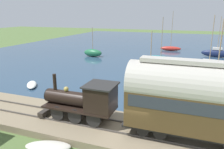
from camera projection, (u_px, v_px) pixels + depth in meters
ground_plane at (131, 139)px, 14.41m from camera, size 200.00×200.00×0.00m
harbor_water at (178, 47)px, 53.26m from camera, size 80.00×80.00×0.01m
rail_embankment at (132, 133)px, 14.58m from camera, size 4.93×56.00×0.63m
steam_locomotive at (86, 99)px, 15.18m from camera, size 2.07×5.72×3.17m
passenger_coach at (197, 98)px, 12.50m from camera, size 2.59×8.41×4.87m
sailboat_green at (93, 53)px, 41.69m from camera, size 1.69×3.78×5.55m
sailboat_teal at (161, 59)px, 36.84m from camera, size 3.02×5.15×7.43m
sailboat_navy at (217, 53)px, 41.11m from camera, size 1.50×5.59×7.43m
sailboat_gray at (209, 67)px, 30.74m from camera, size 2.70×6.17×7.80m
sailboat_red at (171, 48)px, 48.30m from camera, size 1.39×4.55×8.42m
sailboat_white at (213, 103)px, 18.47m from camera, size 2.48×3.79×7.61m
sailboat_brown at (150, 77)px, 26.65m from camera, size 2.07×5.23×6.03m
rowboat_off_pier at (32, 85)px, 24.63m from camera, size 2.86×2.52×0.42m
rowboat_near_shore at (143, 107)px, 18.78m from camera, size 0.86×2.36×0.41m
beached_dinghy at (48, 146)px, 13.19m from camera, size 1.88×3.00×0.44m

